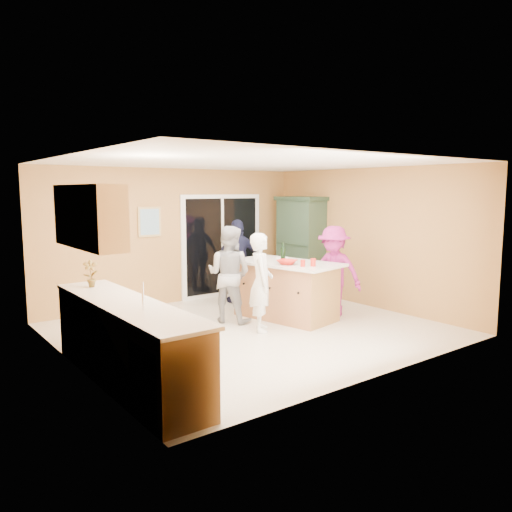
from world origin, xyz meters
TOP-DOWN VIEW (x-y plane):
  - floor at (0.00, 0.00)m, footprint 5.50×5.50m
  - ceiling at (0.00, 0.00)m, footprint 5.50×5.00m
  - wall_back at (0.00, 2.50)m, footprint 5.50×0.10m
  - wall_front at (0.00, -2.50)m, footprint 5.50×0.10m
  - wall_left at (-2.75, 0.00)m, footprint 0.10×5.00m
  - wall_right at (2.75, 0.00)m, footprint 0.10×5.00m
  - left_cabinet_run at (-2.45, -1.05)m, footprint 0.65×3.05m
  - upper_cabinets at (-2.58, -0.20)m, footprint 0.35×1.60m
  - sliding_door at (1.05, 2.46)m, footprint 1.90×0.07m
  - framed_picture at (-0.55, 2.48)m, footprint 0.46×0.04m
  - kitchen_island at (0.90, 0.24)m, footprint 1.36×2.02m
  - green_hutch at (2.49, 1.63)m, footprint 0.59×1.12m
  - woman_white at (0.08, -0.13)m, footprint 0.61×0.67m
  - woman_grey at (-0.01, 0.63)m, footprint 0.93×0.98m
  - woman_navy at (0.94, 1.71)m, footprint 1.01×0.58m
  - woman_magenta at (1.64, -0.16)m, footprint 0.92×1.16m
  - serving_bowl at (0.71, 0.00)m, footprint 0.40×0.40m
  - tulip_vase at (-2.45, 0.19)m, footprint 0.21×0.17m
  - tumbler_near at (0.92, -0.40)m, footprint 0.11×0.11m
  - tumbler_far at (0.76, -0.33)m, footprint 0.10×0.10m
  - wine_bottle at (0.82, 0.23)m, footprint 0.08×0.08m
  - white_plate at (1.15, 0.64)m, footprint 0.29×0.29m

SIDE VIEW (x-z plane):
  - floor at x=0.00m, z-range 0.00..0.00m
  - kitchen_island at x=0.90m, z-range -0.03..0.95m
  - left_cabinet_run at x=-2.45m, z-range -0.16..1.08m
  - woman_white at x=0.08m, z-range 0.00..1.54m
  - woman_magenta at x=1.64m, z-range 0.00..1.58m
  - woman_grey at x=-0.01m, z-range 0.00..1.61m
  - woman_navy at x=0.94m, z-range 0.00..1.63m
  - white_plate at x=1.15m, z-range 0.98..0.99m
  - green_hutch at x=2.49m, z-range -0.03..2.03m
  - serving_bowl at x=0.71m, z-range 0.98..1.05m
  - tumbler_far at x=0.76m, z-range 0.98..1.09m
  - tumbler_near at x=0.92m, z-range 0.98..1.10m
  - sliding_door at x=1.05m, z-range 0.00..2.10m
  - wine_bottle at x=0.82m, z-range 0.94..1.28m
  - tulip_vase at x=-2.45m, z-range 0.94..1.30m
  - wall_back at x=0.00m, z-range 0.00..2.60m
  - wall_front at x=0.00m, z-range 0.00..2.60m
  - wall_left at x=-2.75m, z-range 0.00..2.60m
  - wall_right at x=2.75m, z-range 0.00..2.60m
  - framed_picture at x=-0.55m, z-range 1.32..1.88m
  - upper_cabinets at x=-2.58m, z-range 1.50..2.25m
  - ceiling at x=0.00m, z-range 2.55..2.65m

